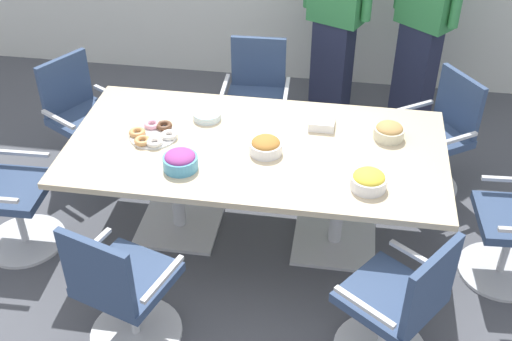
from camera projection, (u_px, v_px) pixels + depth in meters
name	position (u px, v px, depth m)	size (l,w,h in m)	color
ground_plane	(256.00, 234.00, 4.48)	(10.00, 10.00, 0.01)	#4C4F56
conference_table	(256.00, 161.00, 4.11)	(2.40, 1.20, 0.75)	#CCB793
office_chair_0	(435.00, 141.00, 4.69)	(0.75, 0.75, 0.91)	silver
office_chair_1	(256.00, 104.00, 5.13)	(0.56, 0.56, 0.91)	silver
office_chair_2	(84.00, 123.00, 4.89)	(0.74, 0.74, 0.91)	silver
office_chair_3	(5.00, 196.00, 4.17)	(0.56, 0.56, 0.91)	silver
office_chair_4	(123.00, 293.00, 3.48)	(0.68, 0.68, 0.91)	silver
office_chair_5	(397.00, 309.00, 3.39)	(0.75, 0.75, 0.91)	silver
person_standing_0	(336.00, 11.00, 5.23)	(0.59, 0.38, 1.85)	#232842
person_standing_1	(425.00, 14.00, 5.13)	(0.53, 0.45, 1.88)	#232842
snack_bowl_chips_yellow	(369.00, 180.00, 3.65)	(0.21, 0.21, 0.11)	white
snack_bowl_pretzels	(266.00, 146.00, 3.94)	(0.20, 0.20, 0.11)	white
snack_bowl_candy_mix	(180.00, 160.00, 3.80)	(0.21, 0.21, 0.12)	#4C9EC6
snack_bowl_cookies	(389.00, 131.00, 4.07)	(0.20, 0.20, 0.11)	beige
donut_platter	(153.00, 134.00, 4.10)	(0.32, 0.31, 0.04)	white
plate_stack	(207.00, 116.00, 4.28)	(0.19, 0.19, 0.05)	white
napkin_pile	(322.00, 122.00, 4.20)	(0.17, 0.17, 0.06)	white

